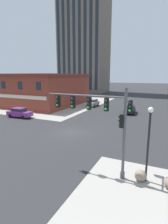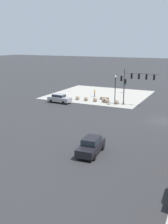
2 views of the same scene
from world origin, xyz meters
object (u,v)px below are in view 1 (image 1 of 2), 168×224
car_cross_eastbound (93,102)px  car_main_northbound_near (19,112)px  street_lamp_corner_near (149,136)px  traffic_signal_main (104,117)px  bollard_sphere_curb_a (140,176)px  car_main_southbound_far (130,109)px

car_cross_eastbound → car_main_northbound_near: bearing=-114.2°
street_lamp_corner_near → car_main_northbound_near: (-22.11, 10.84, -2.37)m
traffic_signal_main → bollard_sphere_curb_a: (2.71, 0.07, -3.95)m
traffic_signal_main → car_main_southbound_far: 22.91m
car_main_southbound_far → car_cross_eastbound: (-9.54, 4.66, 0.00)m
traffic_signal_main → street_lamp_corner_near: traffic_signal_main is taller
car_main_southbound_far → car_cross_eastbound: bearing=154.0°
car_main_southbound_far → traffic_signal_main: bearing=-84.2°
street_lamp_corner_near → bollard_sphere_curb_a: bearing=-155.5°
car_main_northbound_near → car_cross_eastbound: same height
car_main_northbound_near → car_main_southbound_far: (16.78, 11.48, 0.00)m
traffic_signal_main → car_cross_eastbound: traffic_signal_main is taller
car_main_northbound_near → car_main_southbound_far: size_ratio=0.99×
car_main_northbound_near → car_cross_eastbound: 17.68m
bollard_sphere_curb_a → street_lamp_corner_near: street_lamp_corner_near is taller
bollard_sphere_curb_a → car_main_northbound_near: car_main_northbound_near is taller
traffic_signal_main → car_main_northbound_near: (-19.06, 11.06, -3.43)m
street_lamp_corner_near → car_main_northbound_near: street_lamp_corner_near is taller
traffic_signal_main → bollard_sphere_curb_a: size_ratio=8.01×
traffic_signal_main → street_lamp_corner_near: (3.05, 0.22, -1.06)m
car_main_southbound_far → bollard_sphere_curb_a: bearing=-77.5°
street_lamp_corner_near → car_main_southbound_far: (-5.33, 22.32, -2.37)m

